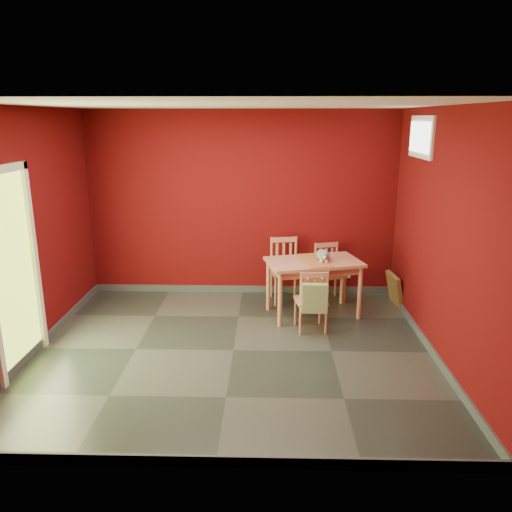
{
  "coord_description": "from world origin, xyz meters",
  "views": [
    {
      "loc": [
        0.39,
        -5.21,
        2.57
      ],
      "look_at": [
        0.25,
        0.45,
        1.0
      ],
      "focal_mm": 35.0,
      "sensor_mm": 36.0,
      "label": 1
    }
  ],
  "objects_px": {
    "chair_far_right": "(329,272)",
    "picture_frame": "(395,290)",
    "chair_far_left": "(285,269)",
    "chair_near": "(312,300)",
    "tote_bag": "(315,298)",
    "dining_table": "(314,267)",
    "cat": "(323,253)"
  },
  "relations": [
    {
      "from": "chair_near",
      "to": "tote_bag",
      "type": "distance_m",
      "value": 0.22
    },
    {
      "from": "cat",
      "to": "picture_frame",
      "type": "relative_size",
      "value": 0.82
    },
    {
      "from": "dining_table",
      "to": "picture_frame",
      "type": "relative_size",
      "value": 2.88
    },
    {
      "from": "chair_near",
      "to": "cat",
      "type": "bearing_deg",
      "value": 72.42
    },
    {
      "from": "chair_near",
      "to": "picture_frame",
      "type": "bearing_deg",
      "value": 36.31
    },
    {
      "from": "chair_far_right",
      "to": "chair_near",
      "type": "xyz_separation_m",
      "value": [
        -0.34,
        -1.12,
        -0.01
      ]
    },
    {
      "from": "chair_far_right",
      "to": "dining_table",
      "type": "bearing_deg",
      "value": -115.52
    },
    {
      "from": "cat",
      "to": "chair_far_left",
      "type": "bearing_deg",
      "value": 112.64
    },
    {
      "from": "tote_bag",
      "to": "dining_table",
      "type": "bearing_deg",
      "value": 86.42
    },
    {
      "from": "dining_table",
      "to": "tote_bag",
      "type": "bearing_deg",
      "value": -93.58
    },
    {
      "from": "chair_far_left",
      "to": "dining_table",
      "type": "bearing_deg",
      "value": -58.08
    },
    {
      "from": "tote_bag",
      "to": "chair_far_left",
      "type": "bearing_deg",
      "value": 103.18
    },
    {
      "from": "dining_table",
      "to": "chair_far_left",
      "type": "height_order",
      "value": "chair_far_left"
    },
    {
      "from": "chair_far_left",
      "to": "chair_near",
      "type": "distance_m",
      "value": 1.15
    },
    {
      "from": "chair_far_left",
      "to": "chair_far_right",
      "type": "height_order",
      "value": "chair_far_left"
    },
    {
      "from": "chair_far_right",
      "to": "tote_bag",
      "type": "distance_m",
      "value": 1.36
    },
    {
      "from": "chair_far_left",
      "to": "chair_near",
      "type": "relative_size",
      "value": 1.13
    },
    {
      "from": "chair_near",
      "to": "chair_far_left",
      "type": "bearing_deg",
      "value": 104.63
    },
    {
      "from": "dining_table",
      "to": "picture_frame",
      "type": "xyz_separation_m",
      "value": [
        1.19,
        0.38,
        -0.43
      ]
    },
    {
      "from": "chair_far_right",
      "to": "chair_near",
      "type": "height_order",
      "value": "chair_far_right"
    },
    {
      "from": "cat",
      "to": "picture_frame",
      "type": "distance_m",
      "value": 1.29
    },
    {
      "from": "dining_table",
      "to": "chair_far_left",
      "type": "distance_m",
      "value": 0.7
    },
    {
      "from": "cat",
      "to": "dining_table",
      "type": "bearing_deg",
      "value": 177.61
    },
    {
      "from": "tote_bag",
      "to": "chair_far_right",
      "type": "bearing_deg",
      "value": 76.29
    },
    {
      "from": "cat",
      "to": "picture_frame",
      "type": "height_order",
      "value": "cat"
    },
    {
      "from": "chair_far_left",
      "to": "tote_bag",
      "type": "xyz_separation_m",
      "value": [
        0.31,
        -1.31,
        0.04
      ]
    },
    {
      "from": "dining_table",
      "to": "chair_near",
      "type": "xyz_separation_m",
      "value": [
        -0.06,
        -0.54,
        -0.25
      ]
    },
    {
      "from": "chair_far_right",
      "to": "chair_near",
      "type": "bearing_deg",
      "value": -106.86
    },
    {
      "from": "chair_far_right",
      "to": "tote_bag",
      "type": "bearing_deg",
      "value": -103.71
    },
    {
      "from": "chair_far_left",
      "to": "picture_frame",
      "type": "distance_m",
      "value": 1.57
    },
    {
      "from": "chair_far_right",
      "to": "picture_frame",
      "type": "distance_m",
      "value": 0.96
    },
    {
      "from": "chair_far_right",
      "to": "picture_frame",
      "type": "xyz_separation_m",
      "value": [
        0.92,
        -0.2,
        -0.2
      ]
    }
  ]
}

